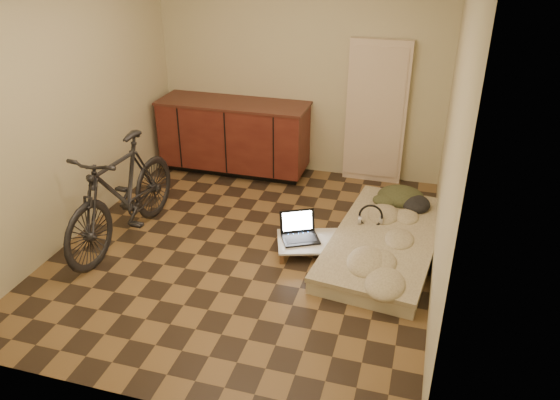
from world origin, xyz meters
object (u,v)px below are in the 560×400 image
(laptop, at_px, (299,233))
(lap_desk, at_px, (315,242))
(futon, at_px, (385,242))
(bicycle, at_px, (121,188))

(laptop, bearing_deg, lap_desk, -34.01)
(laptop, bearing_deg, futon, -13.41)
(bicycle, distance_m, lap_desk, 1.93)
(bicycle, bearing_deg, lap_desk, 13.82)
(bicycle, relative_size, laptop, 3.99)
(bicycle, height_order, futon, bicycle)
(futon, distance_m, lap_desk, 0.69)
(futon, relative_size, lap_desk, 2.51)
(futon, xyz_separation_m, lap_desk, (-0.65, -0.22, 0.02))
(bicycle, xyz_separation_m, lap_desk, (1.85, 0.31, -0.47))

